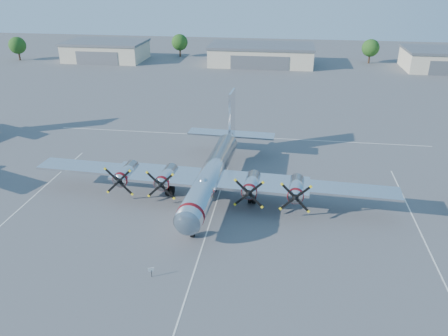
# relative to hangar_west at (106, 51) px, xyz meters

# --- Properties ---
(ground) EXTENTS (260.00, 260.00, 0.00)m
(ground) POSITION_rel_hangar_west_xyz_m (45.00, -81.96, -2.71)
(ground) COLOR #58585A
(ground) RESTS_ON ground
(parking_lines) EXTENTS (60.00, 50.08, 0.01)m
(parking_lines) POSITION_rel_hangar_west_xyz_m (45.00, -83.71, -2.71)
(parking_lines) COLOR silver
(parking_lines) RESTS_ON ground
(hangar_west) EXTENTS (22.60, 14.60, 5.40)m
(hangar_west) POSITION_rel_hangar_west_xyz_m (0.00, 0.00, 0.00)
(hangar_west) COLOR beige
(hangar_west) RESTS_ON ground
(hangar_center) EXTENTS (28.60, 14.60, 5.40)m
(hangar_center) POSITION_rel_hangar_west_xyz_m (45.00, -0.00, -0.00)
(hangar_center) COLOR beige
(hangar_center) RESTS_ON ground
(hangar_east) EXTENTS (20.60, 14.60, 5.40)m
(hangar_east) POSITION_rel_hangar_west_xyz_m (93.00, 0.00, 0.00)
(hangar_east) COLOR beige
(hangar_east) RESTS_ON ground
(tree_far_west) EXTENTS (4.80, 4.80, 6.64)m
(tree_far_west) POSITION_rel_hangar_west_xyz_m (-25.00, -3.96, 1.51)
(tree_far_west) COLOR #382619
(tree_far_west) RESTS_ON ground
(tree_west) EXTENTS (4.80, 4.80, 6.64)m
(tree_west) POSITION_rel_hangar_west_xyz_m (20.00, 8.04, 1.51)
(tree_west) COLOR #382619
(tree_west) RESTS_ON ground
(tree_east) EXTENTS (4.80, 4.80, 6.64)m
(tree_east) POSITION_rel_hangar_west_xyz_m (75.00, 6.04, 1.51)
(tree_east) COLOR #382619
(tree_east) RESTS_ON ground
(main_bomber_b29) EXTENTS (43.72, 31.06, 9.35)m
(main_bomber_b29) POSITION_rel_hangar_west_xyz_m (44.25, -76.23, -2.71)
(main_bomber_b29) COLOR silver
(main_bomber_b29) RESTS_ON ground
(info_placard) EXTENTS (0.49, 0.23, 0.99)m
(info_placard) POSITION_rel_hangar_west_xyz_m (41.41, -92.89, -2.02)
(info_placard) COLOR black
(info_placard) RESTS_ON ground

